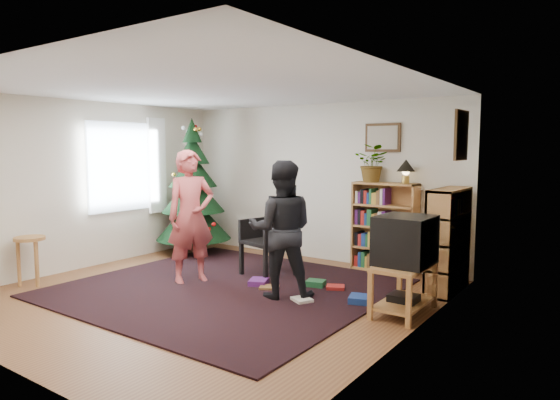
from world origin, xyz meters
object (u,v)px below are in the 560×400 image
Objects in this scene: potted_plant at (373,163)px; crt_tv at (405,240)px; picture_right at (461,135)px; armchair at (273,233)px; picture_back at (383,138)px; bookshelf_right at (448,239)px; table_lamp at (406,167)px; christmas_tree at (193,197)px; person_standing at (191,217)px; bookshelf_back at (385,226)px; stool at (30,248)px; person_by_chair at (281,230)px; tv_stand at (404,285)px.

crt_tv is at bearing -55.20° from potted_plant.
armchair is (-2.41, -0.52, -1.35)m from picture_right.
bookshelf_right is at bearing -28.30° from picture_back.
picture_back reaches higher than table_lamp.
christmas_tree is 1.90m from person_standing.
crt_tv is at bearing -60.14° from bookshelf_back.
bookshelf_right is 1.27m from table_lamp.
potted_plant is at bearing 62.13° from armchair.
bookshelf_right is 1.16m from crt_tv.
armchair reaches higher than stool.
bookshelf_back is 4.86m from stool.
person_by_chair reaches higher than armchair.
potted_plant reaches higher than table_lamp.
person_standing is at bearing -27.34° from person_by_chair.
person_by_chair is (2.99, 1.47, 0.33)m from stool.
tv_stand is (-0.12, -1.15, -0.34)m from bookshelf_right.
picture_right is 0.99× the size of crt_tv.
potted_plant is at bearing -121.46° from picture_back.
table_lamp is at bearing 111.53° from tv_stand.
crt_tv reaches higher than stool.
christmas_tree is 4.29m from tv_stand.
table_lamp is at bearing 146.97° from picture_right.
crt_tv is at bearing -56.78° from person_standing.
christmas_tree reaches higher than picture_right.
person_by_chair is (-0.36, -2.08, -1.12)m from picture_back.
picture_back is at bearing 162.08° from table_lamp.
bookshelf_right is at bearing 29.00° from armchair.
tv_stand is 2.15m from table_lamp.
picture_right reaches higher than table_lamp.
stool is 2.13m from person_standing.
picture_right is at bearing -39.43° from person_standing.
bookshelf_right is at bearing 148.02° from picture_right.
person_by_chair is at bearing -111.78° from table_lamp.
picture_back is at bearing 46.59° from stool.
tv_stand is at bearing 158.71° from person_by_chair.
stool is at bearing 154.63° from person_standing.
bookshelf_right reaches higher than tv_stand.
christmas_tree is 3.56× the size of stool.
christmas_tree reaches higher than stool.
armchair is 1.99× the size of potted_plant.
picture_back is at bearing -132.40° from person_by_chair.
person_by_chair is at bearing -168.65° from crt_tv.
christmas_tree is (-4.39, -0.12, -0.99)m from picture_right.
person_by_chair is at bearing -103.77° from bookshelf_back.
bookshelf_back is at bearing 64.76° from bookshelf_right.
picture_back is 0.31× the size of person_standing.
armchair is 1.70× the size of stool.
person_by_chair reaches higher than bookshelf_back.
tv_stand is at bearing 174.04° from bookshelf_right.
crt_tv is (1.07, -1.79, -1.14)m from picture_back.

